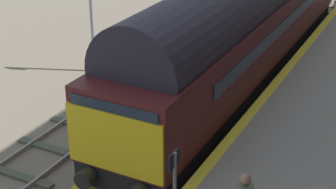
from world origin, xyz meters
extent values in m
plane|color=#665C4D|center=(0.00, 0.00, 0.00)|extent=(140.00, 140.00, 0.00)
cube|color=slate|center=(-0.72, 0.00, 0.07)|extent=(0.07, 60.00, 0.15)
cube|color=slate|center=(0.72, 0.00, 0.07)|extent=(0.07, 60.00, 0.15)
cube|color=#4E3F36|center=(0.00, -2.67, 0.04)|extent=(2.50, 0.26, 0.09)
cube|color=#4E3F36|center=(0.00, -1.33, 0.04)|extent=(2.50, 0.26, 0.09)
cube|color=#4E3F36|center=(0.00, 0.00, 0.04)|extent=(2.50, 0.26, 0.09)
cube|color=#4E3F36|center=(0.00, 1.33, 0.04)|extent=(2.50, 0.26, 0.09)
cube|color=#4E3F36|center=(0.00, 2.67, 0.04)|extent=(2.50, 0.26, 0.09)
cube|color=#4E3F36|center=(0.00, 4.00, 0.04)|extent=(2.50, 0.26, 0.09)
cube|color=#4E3F36|center=(0.00, 5.33, 0.04)|extent=(2.50, 0.26, 0.09)
cube|color=#4E3F36|center=(0.00, 6.67, 0.04)|extent=(2.50, 0.26, 0.09)
cube|color=#4E3F36|center=(0.00, 8.00, 0.04)|extent=(2.50, 0.26, 0.09)
cube|color=#4E3F36|center=(0.00, 9.33, 0.04)|extent=(2.50, 0.26, 0.09)
cube|color=#4E3F36|center=(0.00, 10.67, 0.04)|extent=(2.50, 0.26, 0.09)
cube|color=#4E3F36|center=(0.00, 12.00, 0.04)|extent=(2.50, 0.26, 0.09)
cube|color=#4E3F36|center=(0.00, 13.33, 0.04)|extent=(2.50, 0.26, 0.09)
cube|color=#4E3F36|center=(0.00, 14.67, 0.04)|extent=(2.50, 0.26, 0.09)
cube|color=#4E3F36|center=(0.00, 16.00, 0.04)|extent=(2.50, 0.26, 0.09)
cube|color=#4E3F36|center=(0.00, 17.33, 0.04)|extent=(2.50, 0.26, 0.09)
cube|color=#4E3F36|center=(0.00, 18.67, 0.04)|extent=(2.50, 0.26, 0.09)
cube|color=gray|center=(-4.10, 0.00, 0.07)|extent=(0.07, 60.00, 0.15)
cube|color=gray|center=(-2.67, 0.00, 0.07)|extent=(0.07, 60.00, 0.15)
cube|color=#424739|center=(-3.39, -3.95, 0.04)|extent=(2.50, 0.26, 0.09)
cube|color=#424739|center=(-3.39, -2.37, 0.04)|extent=(2.50, 0.26, 0.09)
cube|color=#424739|center=(-3.39, -0.79, 0.04)|extent=(2.50, 0.26, 0.09)
cube|color=#424739|center=(-3.39, 0.79, 0.04)|extent=(2.50, 0.26, 0.09)
cube|color=#424739|center=(-3.39, 2.37, 0.04)|extent=(2.50, 0.26, 0.09)
cube|color=#424739|center=(-3.39, 3.95, 0.04)|extent=(2.50, 0.26, 0.09)
cube|color=#424739|center=(-3.39, 5.53, 0.04)|extent=(2.50, 0.26, 0.09)
cube|color=#424739|center=(-3.39, 7.11, 0.04)|extent=(2.50, 0.26, 0.09)
cube|color=#424739|center=(-3.39, 8.68, 0.04)|extent=(2.50, 0.26, 0.09)
cube|color=#424739|center=(-3.39, 10.26, 0.04)|extent=(2.50, 0.26, 0.09)
cube|color=#424739|center=(-3.39, 11.84, 0.04)|extent=(2.50, 0.26, 0.09)
cube|color=#424739|center=(-3.39, 13.42, 0.04)|extent=(2.50, 0.26, 0.09)
cube|color=#424739|center=(-3.39, 15.00, 0.04)|extent=(2.50, 0.26, 0.09)
cube|color=#424739|center=(-3.39, 16.58, 0.04)|extent=(2.50, 0.26, 0.09)
cube|color=gray|center=(3.60, 0.00, 0.50)|extent=(4.00, 44.00, 1.00)
cube|color=yellow|center=(1.75, 0.00, 1.00)|extent=(0.30, 44.00, 0.01)
cube|color=black|center=(0.00, 5.07, 0.82)|extent=(2.56, 18.07, 0.60)
cube|color=#4C1A1C|center=(0.00, 5.07, 2.17)|extent=(2.70, 18.07, 2.10)
cube|color=yellow|center=(0.00, -4.00, 2.02)|extent=(2.65, 0.08, 1.58)
cube|color=#232D3D|center=(0.00, -3.98, 2.75)|extent=(2.38, 0.04, 0.64)
cube|color=#232D3D|center=(1.37, 5.07, 2.47)|extent=(0.04, 12.65, 0.44)
cylinder|color=black|center=(-0.75, -4.21, 0.92)|extent=(0.48, 0.35, 0.48)
cylinder|color=black|center=(0.00, -2.35, 0.52)|extent=(1.64, 1.04, 1.04)
cylinder|color=black|center=(0.00, -1.25, 0.52)|extent=(1.64, 1.04, 1.04)
cylinder|color=black|center=(0.00, -0.15, 0.52)|extent=(1.64, 1.04, 1.04)
cylinder|color=black|center=(0.00, 10.30, 0.52)|extent=(1.64, 1.04, 1.04)
cylinder|color=black|center=(0.00, 11.40, 0.52)|extent=(1.64, 1.04, 1.04)
cylinder|color=black|center=(0.00, 12.50, 0.52)|extent=(1.64, 1.04, 1.04)
cylinder|color=gray|center=(-5.78, 3.40, 2.12)|extent=(0.14, 0.14, 4.25)
cylinder|color=slate|center=(1.96, -4.69, 1.85)|extent=(0.08, 0.08, 1.69)
cube|color=black|center=(1.93, -4.69, 2.52)|extent=(0.05, 0.44, 0.36)
cube|color=white|center=(1.90, -4.69, 2.52)|extent=(0.01, 0.20, 0.24)
sphere|color=#8E6654|center=(3.50, -4.70, 2.54)|extent=(0.22, 0.22, 0.22)
camera|label=1|loc=(6.10, -12.97, 8.40)|focal=56.49mm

